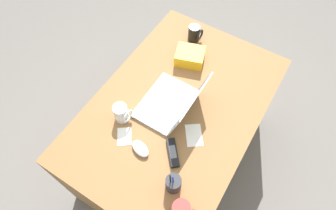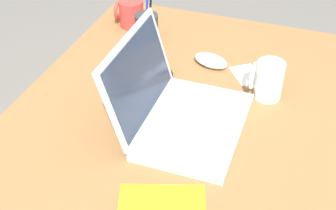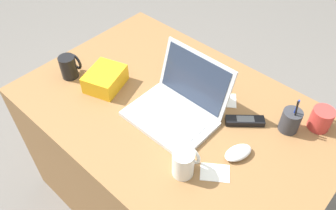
# 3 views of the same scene
# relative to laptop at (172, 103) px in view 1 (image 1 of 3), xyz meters

# --- Properties ---
(ground_plane) EXTENTS (6.00, 6.00, 0.00)m
(ground_plane) POSITION_rel_laptop_xyz_m (-0.02, 0.02, -0.79)
(ground_plane) COLOR slate
(desk) EXTENTS (1.31, 0.88, 0.75)m
(desk) POSITION_rel_laptop_xyz_m (-0.02, 0.02, -0.42)
(desk) COLOR olive
(desk) RESTS_ON ground
(laptop) EXTENTS (0.34, 0.30, 0.23)m
(laptop) POSITION_rel_laptop_xyz_m (0.00, 0.00, 0.00)
(laptop) COLOR silver
(laptop) RESTS_ON desk
(computer_mouse) EXTENTS (0.09, 0.13, 0.03)m
(computer_mouse) POSITION_rel_laptop_xyz_m (0.30, -0.01, -0.03)
(computer_mouse) COLOR white
(computer_mouse) RESTS_ON desk
(coffee_mug_white) EXTENTS (0.08, 0.09, 0.11)m
(coffee_mug_white) POSITION_rel_laptop_xyz_m (-0.52, -0.15, 0.01)
(coffee_mug_white) COLOR black
(coffee_mug_white) RESTS_ON desk
(coffee_mug_tall) EXTENTS (0.08, 0.09, 0.11)m
(coffee_mug_tall) POSITION_rel_laptop_xyz_m (0.20, -0.19, 0.01)
(coffee_mug_tall) COLOR white
(coffee_mug_tall) RESTS_ON desk
(cordless_phone) EXTENTS (0.14, 0.13, 0.03)m
(cordless_phone) POSITION_rel_laptop_xyz_m (0.23, 0.14, -0.03)
(cordless_phone) COLOR black
(cordless_phone) RESTS_ON desk
(pen_holder) EXTENTS (0.07, 0.07, 0.17)m
(pen_holder) POSITION_rel_laptop_xyz_m (0.37, 0.23, 0.00)
(pen_holder) COLOR #333338
(pen_holder) RESTS_ON desk
(snack_bag) EXTENTS (0.19, 0.20, 0.08)m
(snack_bag) POSITION_rel_laptop_xyz_m (-0.35, -0.09, -0.01)
(snack_bag) COLOR #F2AD19
(snack_bag) RESTS_ON desk
(paper_note_near_laptop) EXTENTS (0.13, 0.12, 0.00)m
(paper_note_near_laptop) POSITION_rel_laptop_xyz_m (0.28, -0.12, -0.05)
(paper_note_near_laptop) COLOR white
(paper_note_near_laptop) RESTS_ON desk
(paper_note_left) EXTENTS (0.15, 0.14, 0.00)m
(paper_note_left) POSITION_rel_laptop_xyz_m (0.08, 0.19, -0.05)
(paper_note_left) COLOR white
(paper_note_left) RESTS_ON desk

